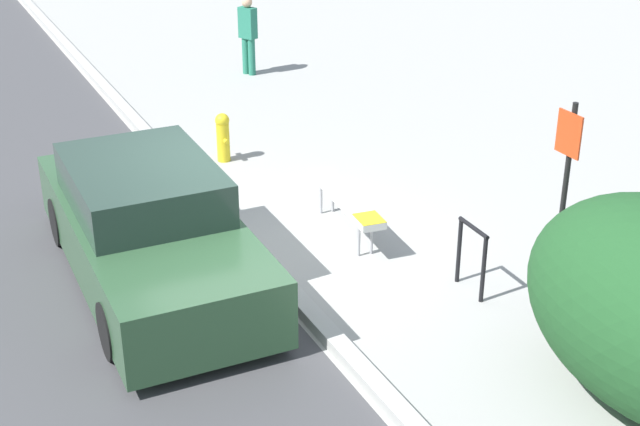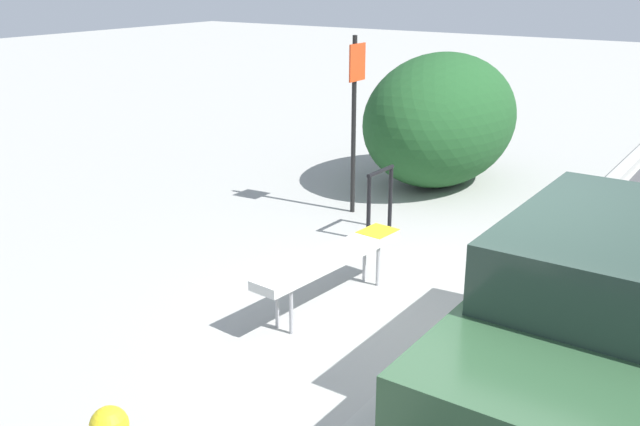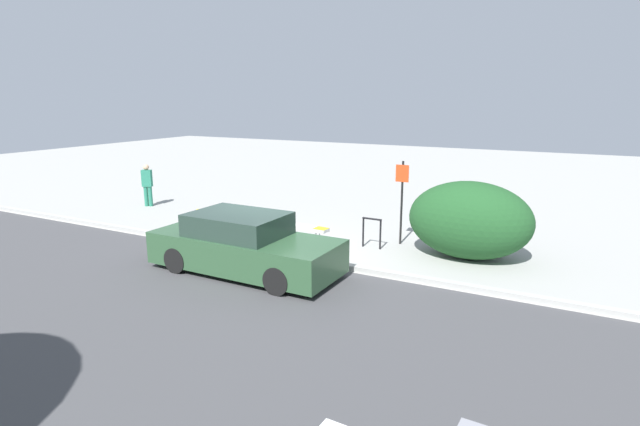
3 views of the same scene
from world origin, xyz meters
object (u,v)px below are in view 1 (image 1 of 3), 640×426
sign_post (564,186)px  parked_car_near (149,228)px  bike_rack (472,252)px  bench (346,199)px  fire_hydrant (223,136)px  pedestrian (248,33)px

sign_post → parked_car_near: 4.63m
bike_rack → parked_car_near: 3.67m
parked_car_near → bike_rack: bearing=59.7°
bench → fire_hydrant: 3.12m
bench → sign_post: sign_post is taller
pedestrian → parked_car_near: bearing=124.6°
bench → pedestrian: bearing=173.2°
bench → pedestrian: size_ratio=1.22×
bike_rack → fire_hydrant: size_ratio=1.08×
bike_rack → sign_post: (0.56, 0.71, 0.88)m
sign_post → bench: bearing=-152.9°
pedestrian → bike_rack: bearing=147.6°
sign_post → fire_hydrant: size_ratio=3.01×
bike_rack → pedestrian: pedestrian is taller
bike_rack → fire_hydrant: 5.15m
bike_rack → pedestrian: 9.39m
bench → bike_rack: 2.03m
pedestrian → sign_post: bearing=152.0°
bike_rack → parked_car_near: parked_car_near is taller
pedestrian → bench: bearing=141.6°
bench → pedestrian: pedestrian is taller
sign_post → parked_car_near: sign_post is taller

